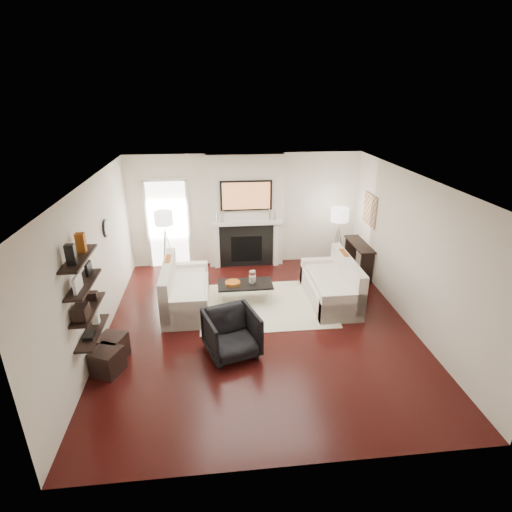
{
  "coord_description": "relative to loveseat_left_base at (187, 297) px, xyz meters",
  "views": [
    {
      "loc": [
        -0.74,
        -6.26,
        4.03
      ],
      "look_at": [
        0.0,
        0.6,
        1.15
      ],
      "focal_mm": 28.0,
      "sensor_mm": 36.0,
      "label": 1
    }
  ],
  "objects": [
    {
      "name": "room_envelope",
      "position": [
        1.36,
        -0.87,
        1.14
      ],
      "size": [
        6.0,
        6.0,
        6.0
      ],
      "color": "#330C0B",
      "rests_on": "ground"
    },
    {
      "name": "chimney_breast",
      "position": [
        1.36,
        2.01,
        1.14
      ],
      "size": [
        1.8,
        0.25,
        2.7
      ],
      "primitive_type": "cube",
      "color": "silver",
      "rests_on": "floor"
    },
    {
      "name": "fireplace_surround",
      "position": [
        1.36,
        1.87,
        0.31
      ],
      "size": [
        1.3,
        0.02,
        1.04
      ],
      "primitive_type": "cube",
      "color": "black",
      "rests_on": "floor"
    },
    {
      "name": "firebox",
      "position": [
        1.36,
        1.87,
        0.24
      ],
      "size": [
        0.75,
        0.02,
        0.65
      ],
      "primitive_type": "cube",
      "color": "black",
      "rests_on": "floor"
    },
    {
      "name": "mantel_pilaster_l",
      "position": [
        0.64,
        1.84,
        0.34
      ],
      "size": [
        0.12,
        0.08,
        1.1
      ],
      "primitive_type": "cube",
      "color": "white",
      "rests_on": "floor"
    },
    {
      "name": "mantel_pilaster_r",
      "position": [
        2.08,
        1.84,
        0.34
      ],
      "size": [
        0.12,
        0.08,
        1.1
      ],
      "primitive_type": "cube",
      "color": "white",
      "rests_on": "floor"
    },
    {
      "name": "mantel_shelf",
      "position": [
        1.36,
        1.82,
        0.91
      ],
      "size": [
        1.7,
        0.18,
        0.07
      ],
      "primitive_type": "cube",
      "color": "white",
      "rests_on": "chimney_breast"
    },
    {
      "name": "tv_body",
      "position": [
        1.36,
        1.85,
        1.57
      ],
      "size": [
        1.2,
        0.06,
        0.7
      ],
      "primitive_type": "cube",
      "color": "black",
      "rests_on": "chimney_breast"
    },
    {
      "name": "tv_screen",
      "position": [
        1.36,
        1.81,
        1.57
      ],
      "size": [
        1.1,
        0.0,
        0.62
      ],
      "primitive_type": "cube",
      "color": "#BF723F",
      "rests_on": "tv_body"
    },
    {
      "name": "candlestick_l_tall",
      "position": [
        0.81,
        1.83,
        1.09
      ],
      "size": [
        0.04,
        0.04,
        0.3
      ],
      "primitive_type": "cylinder",
      "color": "silver",
      "rests_on": "mantel_shelf"
    },
    {
      "name": "candlestick_l_short",
      "position": [
        0.68,
        1.83,
        1.06
      ],
      "size": [
        0.04,
        0.04,
        0.24
      ],
      "primitive_type": "cylinder",
      "color": "silver",
      "rests_on": "mantel_shelf"
    },
    {
      "name": "candlestick_r_tall",
      "position": [
        1.91,
        1.83,
        1.09
      ],
      "size": [
        0.04,
        0.04,
        0.3
      ],
      "primitive_type": "cylinder",
      "color": "silver",
      "rests_on": "mantel_shelf"
    },
    {
      "name": "candlestick_r_short",
      "position": [
        2.04,
        1.83,
        1.06
      ],
      "size": [
        0.04,
        0.04,
        0.24
      ],
      "primitive_type": "cylinder",
      "color": "silver",
      "rests_on": "mantel_shelf"
    },
    {
      "name": "hallway_panel",
      "position": [
        -0.49,
        2.11,
        0.84
      ],
      "size": [
        0.9,
        0.02,
        2.1
      ],
      "primitive_type": "cube",
      "color": "white",
      "rests_on": "floor"
    },
    {
      "name": "door_trim_l",
      "position": [
        -0.97,
        2.09,
        0.84
      ],
      "size": [
        0.06,
        0.06,
        2.16
      ],
      "primitive_type": "cube",
      "color": "white",
      "rests_on": "floor"
    },
    {
      "name": "door_trim_r",
      "position": [
        -0.01,
        2.09,
        0.84
      ],
      "size": [
        0.06,
        0.06,
        2.16
      ],
      "primitive_type": "cube",
      "color": "white",
      "rests_on": "floor"
    },
    {
      "name": "door_trim_top",
      "position": [
        -0.49,
        2.09,
        1.92
      ],
      "size": [
        1.02,
        0.06,
        0.06
      ],
      "primitive_type": "cube",
      "color": "white",
      "rests_on": "wall_back"
    },
    {
      "name": "rug",
      "position": [
        1.57,
        -0.12,
        -0.2
      ],
      "size": [
        2.6,
        2.0,
        0.01
      ],
      "primitive_type": "cube",
      "color": "beige",
      "rests_on": "floor"
    },
    {
      "name": "loveseat_left_base",
      "position": [
        0.0,
        0.0,
        0.0
      ],
      "size": [
        0.85,
        1.8,
        0.42
      ],
      "primitive_type": "cube",
      "color": "silver",
      "rests_on": "floor"
    },
    {
      "name": "loveseat_left_back",
      "position": [
        -0.33,
        0.0,
        0.32
      ],
      "size": [
        0.18,
        1.8,
        0.8
      ],
      "primitive_type": "cube",
      "color": "silver",
      "rests_on": "floor"
    },
    {
      "name": "loveseat_left_arm_n",
      "position": [
        0.0,
        -0.81,
        0.09
      ],
      "size": [
        0.85,
        0.18,
        0.6
      ],
      "primitive_type": "cube",
      "color": "silver",
      "rests_on": "floor"
    },
    {
      "name": "loveseat_left_arm_s",
      "position": [
        0.0,
        0.81,
        0.09
      ],
      "size": [
        0.85,
        0.18,
        0.6
      ],
      "primitive_type": "cube",
      "color": "silver",
      "rests_on": "floor"
    },
    {
      "name": "loveseat_left_cushion",
      "position": [
        0.05,
        0.0,
        0.26
      ],
      "size": [
        0.63,
        1.44,
        0.1
      ],
      "primitive_type": "cube",
      "color": "silver",
      "rests_on": "loveseat_left_base"
    },
    {
      "name": "pillow_left_orange",
      "position": [
        -0.33,
        0.3,
        0.52
      ],
      "size": [
        0.1,
        0.42,
        0.42
      ],
      "primitive_type": "cube",
      "color": "#914611",
      "rests_on": "loveseat_left_cushion"
    },
    {
      "name": "pillow_left_charcoal",
      "position": [
        -0.33,
        -0.3,
        0.51
      ],
      "size": [
        0.1,
        0.4,
        0.4
      ],
      "primitive_type": "cube",
      "color": "black",
      "rests_on": "loveseat_left_cushion"
    },
    {
      "name": "loveseat_right_base",
      "position": [
        2.9,
        -0.08,
        0.0
      ],
      "size": [
        0.85,
        1.8,
        0.42
      ],
      "primitive_type": "cube",
      "color": "silver",
      "rests_on": "floor"
    },
    {
      "name": "loveseat_right_back",
      "position": [
        3.24,
        -0.08,
        0.32
      ],
      "size": [
        0.18,
        1.8,
        0.8
      ],
      "primitive_type": "cube",
      "color": "silver",
      "rests_on": "floor"
    },
    {
      "name": "loveseat_right_arm_n",
      "position": [
        2.9,
        -0.89,
        0.09
      ],
      "size": [
        0.85,
        0.18,
        0.6
      ],
      "primitive_type": "cube",
      "color": "silver",
      "rests_on": "floor"
    },
    {
      "name": "loveseat_right_arm_s",
      "position": [
        2.9,
        0.73,
        0.09
      ],
      "size": [
        0.85,
        0.18,
        0.6
      ],
      "primitive_type": "cube",
      "color": "silver",
      "rests_on": "floor"
    },
    {
      "name": "loveseat_right_cushion",
      "position": [
        2.85,
        -0.08,
        0.26
      ],
      "size": [
        0.63,
        1.44,
        0.1
      ],
      "primitive_type": "cube",
      "color": "silver",
      "rests_on": "loveseat_right_base"
    },
    {
      "name": "pillow_right_orange",
      "position": [
        3.24,
        0.22,
        0.52
      ],
      "size": [
        0.1,
        0.42,
        0.42
      ],
      "primitive_type": "cube",
      "color": "#914611",
      "rests_on": "loveseat_right_cushion"
    },
    {
      "name": "pillow_right_charcoal",
      "position": [
        3.24,
        -0.38,
        0.51
      ],
      "size": [
        0.1,
        0.4,
        0.4
      ],
      "primitive_type": "cube",
      "color": "black",
      "rests_on": "loveseat_right_cushion"
    },
    {
      "name": "coffee_table",
      "position": [
        1.18,
        0.07,
        0.19
      ],
      "size": [
        1.1,
        0.55,
        0.04
      ],
      "primitive_type": "cube",
      "color": "black",
      "rests_on": "floor"
    },
    {
      "name": "coffee_leg_nw",
      "position": [
        0.68,
        -0.15,
        -0.02
      ],
      "size": [
        0.02,
        0.02,
        0.38
      ],
      "primitive_type": "cylinder",
      "color": "silver",
      "rests_on": "floor"
    },
    {
      "name": "coffee_leg_ne",
      "position": [
        1.68,
        -0.15,
        -0.02
      ],
      "size": [
        0.02,
        0.02,
        0.38
      ],
      "primitive_type": "cylinder",
      "color": "silver",
      "rests_on": "floor"
    },
    {
      "name": "coffee_leg_sw",
      "position": [
        0.68,
        0.29,
        -0.02
      ],
      "size": [
        0.02,
        0.02,
        0.38
      ],
      "primitive_type": "cylinder",
      "color": "silver",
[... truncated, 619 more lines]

